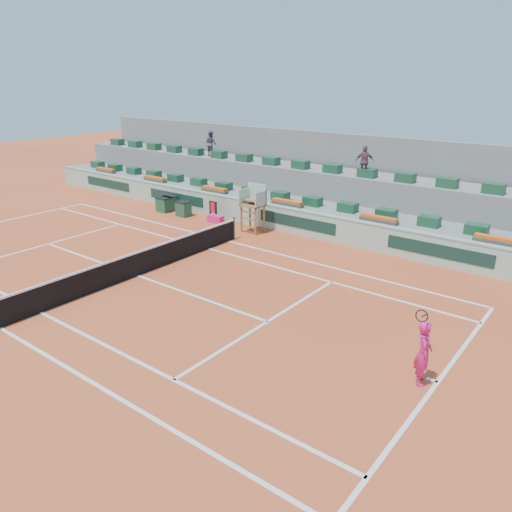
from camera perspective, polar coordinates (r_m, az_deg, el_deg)
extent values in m
plane|color=#AC4121|center=(20.29, -13.38, -2.20)|extent=(90.00, 90.00, 0.00)
cube|color=gray|center=(27.67, 3.85, 5.58)|extent=(36.00, 4.00, 1.20)
cube|color=gray|center=(28.81, 5.68, 7.54)|extent=(36.00, 2.40, 2.60)
cube|color=gray|center=(29.98, 7.40, 9.72)|extent=(36.00, 0.40, 4.40)
cube|color=#E61E72|center=(26.87, -4.63, 4.24)|extent=(0.90, 0.40, 0.40)
imported|color=#4E4D5A|center=(32.38, -5.17, 12.69)|extent=(0.86, 0.73, 1.57)
imported|color=#684555|center=(25.95, 12.31, 10.50)|extent=(1.00, 0.73, 1.58)
cube|color=white|center=(14.12, 20.06, -13.38)|extent=(0.12, 10.97, 0.01)
cube|color=white|center=(17.74, -27.22, -7.33)|extent=(23.77, 0.12, 0.01)
cube|color=white|center=(23.85, -3.22, 1.72)|extent=(23.77, 0.12, 0.01)
cube|color=white|center=(18.26, -23.39, -5.95)|extent=(23.77, 0.12, 0.01)
cube|color=white|center=(22.89, -5.46, 0.86)|extent=(23.77, 0.12, 0.01)
cube|color=white|center=(25.36, -22.64, 1.28)|extent=(0.12, 8.23, 0.01)
cube|color=white|center=(16.19, 1.32, -7.51)|extent=(0.12, 8.23, 0.01)
cube|color=white|center=(20.29, -13.39, -2.19)|extent=(12.80, 0.12, 0.01)
cube|color=white|center=(14.15, 19.47, -13.22)|extent=(0.30, 0.12, 0.01)
cube|color=black|center=(20.13, -13.49, -0.99)|extent=(0.03, 11.87, 0.92)
cube|color=white|center=(19.96, -13.60, 0.34)|extent=(0.06, 11.87, 0.07)
cylinder|color=#1E4730|center=(24.01, -2.55, 3.22)|extent=(0.10, 0.10, 1.10)
cube|color=#9DC6B1|center=(25.93, 1.12, 4.63)|extent=(36.00, 0.30, 1.20)
cube|color=#7EAA94|center=(25.77, 1.13, 5.98)|extent=(36.00, 0.34, 0.06)
cube|color=#12332A|center=(34.94, -16.59, 7.93)|extent=(4.40, 0.02, 0.56)
cube|color=#12332A|center=(30.01, -9.14, 6.62)|extent=(4.40, 0.02, 0.56)
cube|color=#12332A|center=(24.69, 4.63, 3.89)|extent=(4.40, 0.02, 0.56)
cube|color=#12332A|center=(21.87, 20.13, 0.54)|extent=(4.40, 0.02, 0.56)
cube|color=brown|center=(25.07, -1.69, 4.26)|extent=(0.08, 0.08, 1.35)
cube|color=brown|center=(24.53, -0.06, 3.91)|extent=(0.08, 0.08, 1.35)
cube|color=brown|center=(25.60, -0.70, 4.60)|extent=(0.08, 0.08, 1.35)
cube|color=brown|center=(25.07, 0.92, 4.26)|extent=(0.08, 0.08, 1.35)
cube|color=brown|center=(24.88, -0.39, 5.85)|extent=(1.10, 0.90, 0.08)
cube|color=#9DC6B1|center=(25.05, 0.15, 7.15)|extent=(1.10, 0.08, 1.00)
cube|color=#9DC6B1|center=(25.11, -1.33, 6.82)|extent=(0.06, 0.90, 0.80)
cube|color=#9DC6B1|center=(24.49, 0.57, 6.48)|extent=(0.06, 0.90, 0.80)
cube|color=brown|center=(24.90, -0.25, 6.43)|extent=(0.80, 0.60, 0.08)
cube|color=brown|center=(24.89, -0.88, 3.37)|extent=(0.90, 0.08, 0.06)
cube|color=brown|center=(24.78, -0.89, 4.26)|extent=(0.90, 0.08, 0.06)
cube|color=brown|center=(24.69, -0.89, 5.04)|extent=(0.90, 0.08, 0.06)
cube|color=#18482D|center=(38.05, -17.65, 9.94)|extent=(0.90, 0.60, 0.44)
cube|color=#18482D|center=(36.44, -15.80, 9.72)|extent=(0.90, 0.60, 0.44)
cube|color=#18482D|center=(34.88, -13.78, 9.46)|extent=(0.90, 0.60, 0.44)
cube|color=#18482D|center=(33.36, -11.58, 9.16)|extent=(0.90, 0.60, 0.44)
cube|color=#18482D|center=(31.90, -9.18, 8.82)|extent=(0.90, 0.60, 0.44)
cube|color=#18482D|center=(30.50, -6.56, 8.43)|extent=(0.90, 0.60, 0.44)
cube|color=#18482D|center=(29.16, -3.71, 7.99)|extent=(0.90, 0.60, 0.44)
cube|color=#18482D|center=(27.91, -0.59, 7.48)|extent=(0.90, 0.60, 0.44)
cube|color=#18482D|center=(26.75, 2.80, 6.90)|extent=(0.90, 0.60, 0.44)
cube|color=#18482D|center=(25.69, 6.48, 6.25)|extent=(0.90, 0.60, 0.44)
cube|color=#18482D|center=(24.75, 10.44, 5.51)|extent=(0.90, 0.60, 0.44)
cube|color=#18482D|center=(23.94, 14.68, 4.69)|extent=(0.90, 0.60, 0.44)
cube|color=#18482D|center=(23.27, 19.18, 3.79)|extent=(0.90, 0.60, 0.44)
cube|color=#18482D|center=(22.76, 23.91, 2.81)|extent=(0.90, 0.60, 0.44)
cube|color=#18482D|center=(38.96, -15.55, 12.45)|extent=(0.90, 0.60, 0.44)
cube|color=#18482D|center=(37.39, -13.65, 12.33)|extent=(0.90, 0.60, 0.44)
cube|color=#18482D|center=(35.87, -11.57, 12.17)|extent=(0.90, 0.60, 0.44)
cube|color=#18482D|center=(34.39, -9.33, 11.99)|extent=(0.90, 0.60, 0.44)
cube|color=#18482D|center=(32.98, -6.88, 11.76)|extent=(0.90, 0.60, 0.44)
cube|color=#18482D|center=(31.62, -4.23, 11.50)|extent=(0.90, 0.60, 0.44)
cube|color=#18482D|center=(30.34, -1.36, 11.18)|extent=(0.90, 0.60, 0.44)
cube|color=#18482D|center=(29.14, 1.76, 10.81)|extent=(0.90, 0.60, 0.44)
cube|color=#18482D|center=(28.02, 5.12, 10.37)|extent=(0.90, 0.60, 0.44)
cube|color=#18482D|center=(27.01, 8.74, 9.86)|extent=(0.90, 0.60, 0.44)
cube|color=#18482D|center=(26.12, 12.60, 9.27)|extent=(0.90, 0.60, 0.44)
cube|color=#18482D|center=(25.35, 16.71, 8.59)|extent=(0.90, 0.60, 0.44)
cube|color=#18482D|center=(24.72, 21.03, 7.83)|extent=(0.90, 0.60, 0.44)
cube|color=#18482D|center=(24.24, 25.54, 6.98)|extent=(0.90, 0.60, 0.44)
cube|color=#454545|center=(36.00, -16.80, 9.27)|extent=(1.80, 0.36, 0.16)
cube|color=#DD5312|center=(35.98, -16.82, 9.49)|extent=(1.70, 0.32, 0.12)
cube|color=#454545|center=(32.13, -11.46, 8.51)|extent=(1.80, 0.36, 0.16)
cube|color=#DD5312|center=(32.11, -11.47, 8.75)|extent=(1.70, 0.32, 0.12)
cube|color=#454545|center=(28.61, -4.76, 7.44)|extent=(1.80, 0.36, 0.16)
cube|color=#DD5312|center=(28.58, -4.77, 7.71)|extent=(1.70, 0.32, 0.12)
cube|color=#454545|center=(25.59, 3.61, 5.96)|extent=(1.80, 0.36, 0.16)
cube|color=#DD5312|center=(25.56, 3.61, 6.26)|extent=(1.70, 0.32, 0.12)
cube|color=#454545|center=(23.26, 13.86, 3.96)|extent=(1.80, 0.36, 0.16)
cube|color=#DD5312|center=(23.22, 13.88, 4.29)|extent=(1.70, 0.32, 0.12)
cube|color=#454545|center=(21.85, 25.82, 1.47)|extent=(1.80, 0.36, 0.16)
cube|color=#DD5312|center=(21.81, 25.88, 1.81)|extent=(1.70, 0.32, 0.12)
cube|color=#184A2F|center=(28.30, -8.29, 5.32)|extent=(0.70, 0.60, 0.80)
cube|color=black|center=(28.20, -8.33, 6.15)|extent=(0.74, 0.64, 0.04)
cube|color=#184A2F|center=(29.72, -9.79, 5.95)|extent=(0.73, 0.63, 0.80)
cube|color=black|center=(29.62, -9.84, 6.74)|extent=(0.77, 0.67, 0.04)
cube|color=#184A2F|center=(29.44, -10.44, 5.78)|extent=(0.77, 0.66, 0.80)
cube|color=black|center=(29.34, -10.49, 6.57)|extent=(0.82, 0.71, 0.04)
cube|color=black|center=(27.50, -5.23, 5.23)|extent=(0.09, 0.09, 1.00)
cube|color=black|center=(27.23, -4.61, 5.10)|extent=(0.09, 0.09, 1.00)
cube|color=black|center=(27.24, -4.95, 6.18)|extent=(0.54, 0.07, 0.06)
cube|color=red|center=(27.30, -4.96, 5.57)|extent=(0.39, 0.04, 0.56)
imported|color=#E61E72|center=(13.52, 18.60, -10.43)|extent=(0.64, 0.75, 1.75)
cylinder|color=black|center=(12.73, 18.72, -6.43)|extent=(0.03, 0.35, 0.09)
torus|color=black|center=(12.51, 18.41, -6.51)|extent=(0.31, 0.08, 0.31)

